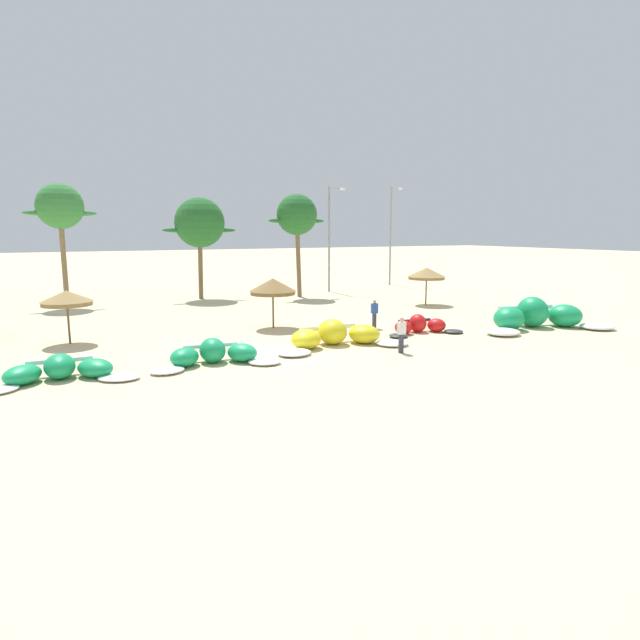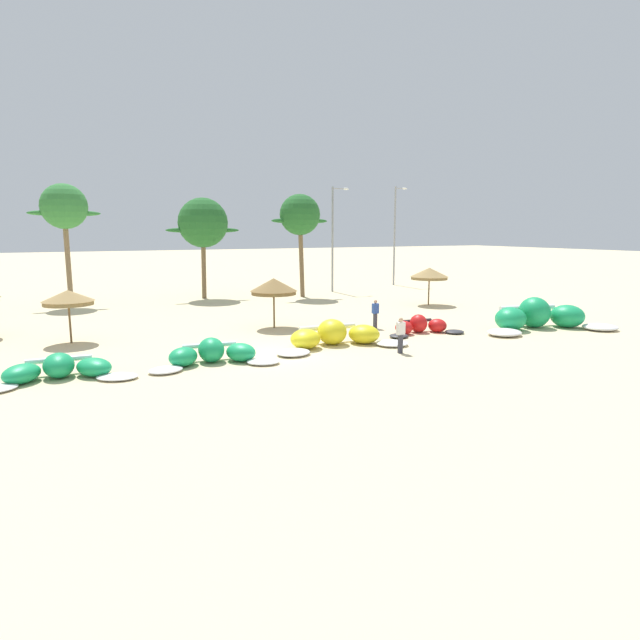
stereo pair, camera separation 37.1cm
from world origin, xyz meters
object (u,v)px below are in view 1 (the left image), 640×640
Objects in this scene: person_by_umbrellas at (401,335)px; palm_center_left at (297,216)px; kite_left_of_center at (336,336)px; kite_left at (214,354)px; kite_far_left at (60,371)px; beach_umbrella_middle at (67,298)px; beach_umbrella_near_palms at (273,286)px; beach_umbrella_outermost at (427,273)px; lamppost_west_center at (391,231)px; kite_center at (420,326)px; person_near_kites at (374,314)px; palm_left at (60,208)px; palm_left_of_gap at (200,223)px; kite_right_of_center at (537,317)px; lamppost_west at (330,234)px.

palm_center_left reaches higher than person_by_umbrellas.
kite_left_of_center is 3.28m from person_by_umbrellas.
kite_left is 23.54m from palm_center_left.
beach_umbrella_middle is (0.61, 6.89, 1.89)m from kite_far_left.
beach_umbrella_middle is 10.45m from beach_umbrella_near_palms.
beach_umbrella_middle is at bearing -172.40° from beach_umbrella_outermost.
palm_center_left is 13.56m from lamppost_west_center.
kite_left_of_center is at bearing -81.57° from beach_umbrella_near_palms.
beach_umbrella_near_palms reaches higher than kite_left.
kite_far_left is at bearing -149.94° from beach_umbrella_near_palms.
kite_left reaches higher than kite_far_left.
kite_left is at bearing -172.38° from kite_center.
kite_left_of_center is 16.03m from beach_umbrella_outermost.
person_near_kites is 24.17m from palm_left.
kite_left_of_center reaches higher than kite_left.
palm_left_of_gap reaches higher than beach_umbrella_outermost.
beach_umbrella_near_palms reaches higher than beach_umbrella_outermost.
beach_umbrella_near_palms is at bearing 98.43° from kite_left_of_center.
beach_umbrella_outermost is at bearing 22.25° from kite_far_left.
palm_left reaches higher than kite_center.
kite_far_left is at bearing -176.99° from kite_left_of_center.
kite_right_of_center is at bearing -4.97° from kite_left_of_center.
kite_left is 0.63× the size of palm_left.
lamppost_west_center reaches higher than palm_left.
beach_umbrella_near_palms is at bearing 30.06° from kite_far_left.
kite_left is at bearing 167.08° from person_by_umbrellas.
lamppost_west is at bearing 69.55° from person_near_kites.
kite_left_of_center is at bearing -129.43° from lamppost_west_center.
palm_left_of_gap is at bearing 140.77° from beach_umbrella_outermost.
beach_umbrella_outermost is at bearing 48.07° from person_by_umbrellas.
palm_center_left is (6.33, 18.17, 6.13)m from kite_left_of_center.
person_by_umbrellas is 0.19× the size of palm_center_left.
beach_umbrella_middle is 15.98m from person_by_umbrellas.
beach_umbrella_middle is 34.69m from lamppost_west_center.
beach_umbrella_middle is 15.48m from palm_left.
person_near_kites is at bearing 36.54° from kite_left_of_center.
kite_right_of_center is 5.05× the size of person_near_kites.
person_near_kites is at bearing 13.03° from kite_far_left.
kite_left_of_center is 2.66× the size of beach_umbrella_middle.
lamppost_west_center is (6.61, 24.09, 4.68)m from kite_right_of_center.
beach_umbrella_near_palms is (11.05, 6.39, 2.00)m from kite_far_left.
kite_far_left is 17.54m from kite_center.
beach_umbrella_near_palms reaches higher than kite_left_of_center.
palm_left reaches higher than kite_right_of_center.
kite_left is 0.60× the size of lamppost_west.
kite_left is 34.95m from lamppost_west_center.
beach_umbrella_outermost is (7.21, 8.70, 1.94)m from kite_center.
palm_left is at bearing 178.54° from lamppost_west.
lamppost_west is (5.05, 19.65, 4.76)m from kite_center.
kite_center is at bearing -104.41° from lamppost_west.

